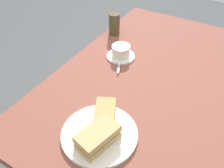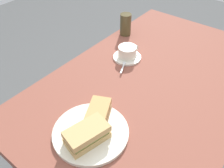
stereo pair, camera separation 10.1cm
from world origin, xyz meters
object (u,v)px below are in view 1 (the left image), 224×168
at_px(sandwich_back, 105,117).
at_px(drinking_glass, 114,24).
at_px(sandwich_front, 98,137).
at_px(coffee_cup, 121,50).
at_px(sandwich_plate, 100,134).
at_px(dining_table, 148,87).
at_px(spoon, 119,64).
at_px(coffee_saucer, 121,56).

height_order(sandwich_back, drinking_glass, drinking_glass).
relative_size(sandwich_front, coffee_cup, 1.41).
relative_size(sandwich_plate, sandwich_back, 1.71).
bearing_deg(sandwich_front, dining_table, 179.93).
height_order(sandwich_back, coffee_cup, sandwich_back).
height_order(sandwich_plate, coffee_cup, coffee_cup).
bearing_deg(drinking_glass, coffee_cup, 38.12).
bearing_deg(sandwich_plate, sandwich_front, 26.37).
bearing_deg(drinking_glass, spoon, 34.37).
bearing_deg(sandwich_plate, sandwich_back, -170.29).
relative_size(coffee_cup, spoon, 1.22).
xyz_separation_m(coffee_saucer, spoon, (0.07, 0.03, 0.01)).
distance_m(sandwich_plate, coffee_saucer, 0.50).
bearing_deg(dining_table, coffee_cup, -107.44).
bearing_deg(sandwich_front, sandwich_back, -163.10).
bearing_deg(spoon, sandwich_front, 20.13).
bearing_deg(sandwich_front, drinking_glass, -153.96).
bearing_deg(dining_table, coffee_saucer, -107.02).
height_order(dining_table, coffee_saucer, coffee_saucer).
distance_m(sandwich_back, spoon, 0.37).
xyz_separation_m(sandwich_back, spoon, (-0.34, -0.13, -0.03)).
height_order(coffee_saucer, coffee_cup, coffee_cup).
relative_size(sandwich_back, coffee_cup, 1.39).
bearing_deg(coffee_saucer, coffee_cup, 163.40).
height_order(dining_table, sandwich_front, sandwich_front).
relative_size(dining_table, sandwich_plate, 4.77).
bearing_deg(sandwich_back, drinking_glass, -152.76).
bearing_deg(sandwich_plate, dining_table, 177.46).
bearing_deg(coffee_cup, sandwich_front, 20.56).
bearing_deg(coffee_cup, spoon, 23.02).
height_order(spoon, drinking_glass, drinking_glass).
xyz_separation_m(sandwich_front, drinking_glass, (-0.70, -0.34, 0.02)).
height_order(sandwich_front, sandwich_back, sandwich_front).
bearing_deg(dining_table, drinking_glass, -126.53).
xyz_separation_m(dining_table, coffee_cup, (-0.06, -0.19, 0.12)).
height_order(dining_table, coffee_cup, coffee_cup).
distance_m(dining_table, spoon, 0.18).
relative_size(sandwich_back, spoon, 1.70).
bearing_deg(coffee_saucer, spoon, 23.68).
bearing_deg(spoon, sandwich_plate, 19.53).
relative_size(dining_table, spoon, 13.88).
height_order(sandwich_plate, sandwich_front, sandwich_front).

